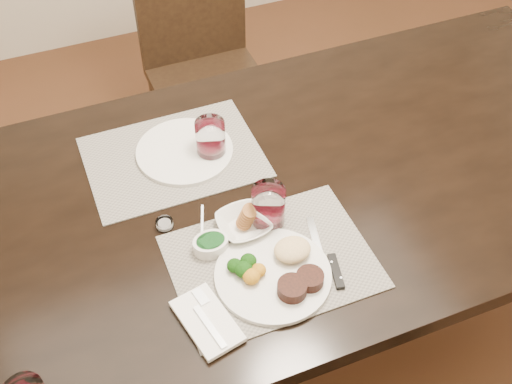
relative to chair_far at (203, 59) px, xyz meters
name	(u,v)px	position (x,y,z in m)	size (l,w,h in m)	color
ground_plane	(297,326)	(0.00, -0.93, -0.50)	(4.50, 4.50, 0.00)	#432715
dining_table	(309,196)	(0.00, -0.93, 0.16)	(2.00, 1.00, 0.75)	black
chair_far	(203,59)	(0.00, 0.00, 0.00)	(0.42, 0.42, 0.90)	black
placemat_near	(271,261)	(-0.21, -1.16, 0.25)	(0.46, 0.34, 0.00)	slate
placemat_far	(174,157)	(-0.31, -0.74, 0.25)	(0.46, 0.34, 0.00)	slate
dinner_plate	(279,272)	(-0.21, -1.20, 0.27)	(0.27, 0.27, 0.05)	silver
napkin_fork	(207,321)	(-0.40, -1.26, 0.26)	(0.13, 0.18, 0.02)	white
steak_knife	(331,263)	(-0.08, -1.22, 0.26)	(0.05, 0.22, 0.01)	silver
cracker_bowl	(244,223)	(-0.23, -1.04, 0.27)	(0.14, 0.14, 0.06)	silver
sauce_ramekin	(211,244)	(-0.32, -1.07, 0.27)	(0.09, 0.13, 0.07)	silver
wine_glass_near	(268,208)	(-0.17, -1.04, 0.30)	(0.08, 0.08, 0.11)	silver
far_plate	(185,151)	(-0.28, -0.73, 0.26)	(0.26, 0.26, 0.01)	silver
wine_glass_far	(211,140)	(-0.22, -0.76, 0.30)	(0.08, 0.08, 0.11)	silver
salt_cellar	(165,224)	(-0.40, -0.96, 0.26)	(0.04, 0.04, 0.02)	silver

